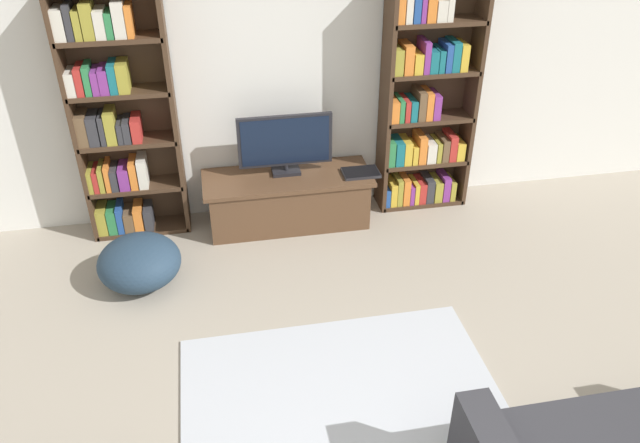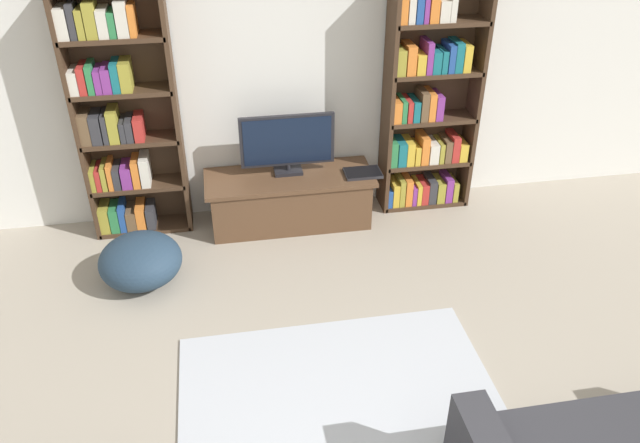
% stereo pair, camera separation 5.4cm
% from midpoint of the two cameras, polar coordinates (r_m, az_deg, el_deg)
% --- Properties ---
extents(wall_back, '(8.80, 0.06, 2.60)m').
position_cam_midpoint_polar(wall_back, '(5.33, -3.01, 13.93)').
color(wall_back, silver).
rests_on(wall_back, ground_plane).
extents(bookshelf_left, '(0.80, 0.30, 2.07)m').
position_cam_midpoint_polar(bookshelf_left, '(5.27, -18.23, 8.97)').
color(bookshelf_left, '#422D1E').
rests_on(bookshelf_left, ground_plane).
extents(bookshelf_right, '(0.80, 0.30, 2.07)m').
position_cam_midpoint_polar(bookshelf_right, '(5.54, 9.23, 10.69)').
color(bookshelf_right, '#422D1E').
rests_on(bookshelf_right, ground_plane).
extents(tv_stand, '(1.44, 0.55, 0.46)m').
position_cam_midpoint_polar(tv_stand, '(5.46, -3.23, 2.06)').
color(tv_stand, brown).
rests_on(tv_stand, ground_plane).
extents(television, '(0.80, 0.16, 0.53)m').
position_cam_midpoint_polar(television, '(5.28, -3.50, 7.17)').
color(television, black).
rests_on(television, tv_stand).
extents(laptop, '(0.31, 0.22, 0.03)m').
position_cam_midpoint_polar(laptop, '(5.38, 3.45, 4.49)').
color(laptop, '#28282D').
rests_on(laptop, tv_stand).
extents(area_rug, '(1.96, 1.75, 0.02)m').
position_cam_midpoint_polar(area_rug, '(3.88, 2.23, -17.83)').
color(area_rug, '#B2B7C1').
rests_on(area_rug, ground_plane).
extents(beanbag_ottoman, '(0.62, 0.62, 0.39)m').
position_cam_midpoint_polar(beanbag_ottoman, '(4.94, -16.48, -3.60)').
color(beanbag_ottoman, '#23384C').
rests_on(beanbag_ottoman, ground_plane).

